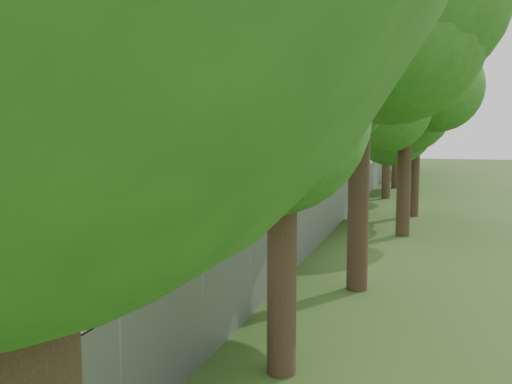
{
  "coord_description": "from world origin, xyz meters",
  "views": [
    {
      "loc": [
        8.79,
        -18.83,
        4.57
      ],
      "look_at": [
        0.5,
        8.0,
        1.4
      ],
      "focal_mm": 40.0,
      "sensor_mm": 36.0,
      "label": 1
    }
  ],
  "objects_px": {
    "streetlight": "(121,127)",
    "person_far": "(349,176)",
    "signpost": "(168,213)",
    "construction_barrel": "(355,186)",
    "concrete_block": "(243,259)",
    "painter_0": "(216,224)"
  },
  "relations": [
    {
      "from": "construction_barrel",
      "to": "person_far",
      "type": "xyz_separation_m",
      "value": [
        -0.86,
        3.12,
        0.43
      ]
    },
    {
      "from": "signpost",
      "to": "concrete_block",
      "type": "height_order",
      "value": "signpost"
    },
    {
      "from": "signpost",
      "to": "person_far",
      "type": "height_order",
      "value": "signpost"
    },
    {
      "from": "streetlight",
      "to": "concrete_block",
      "type": "distance_m",
      "value": 21.58
    },
    {
      "from": "signpost",
      "to": "concrete_block",
      "type": "distance_m",
      "value": 2.76
    },
    {
      "from": "concrete_block",
      "to": "painter_0",
      "type": "height_order",
      "value": "painter_0"
    },
    {
      "from": "signpost",
      "to": "painter_0",
      "type": "relative_size",
      "value": 1.99
    },
    {
      "from": "streetlight",
      "to": "painter_0",
      "type": "height_order",
      "value": "streetlight"
    },
    {
      "from": "concrete_block",
      "to": "construction_barrel",
      "type": "bearing_deg",
      "value": 88.89
    },
    {
      "from": "signpost",
      "to": "construction_barrel",
      "type": "bearing_deg",
      "value": 83.94
    },
    {
      "from": "signpost",
      "to": "painter_0",
      "type": "height_order",
      "value": "signpost"
    },
    {
      "from": "streetlight",
      "to": "person_far",
      "type": "relative_size",
      "value": 4.73
    },
    {
      "from": "painter_0",
      "to": "signpost",
      "type": "bearing_deg",
      "value": -175.22
    },
    {
      "from": "painter_0",
      "to": "concrete_block",
      "type": "bearing_deg",
      "value": -146.16
    },
    {
      "from": "signpost",
      "to": "painter_0",
      "type": "distance_m",
      "value": 4.82
    },
    {
      "from": "painter_0",
      "to": "person_far",
      "type": "bearing_deg",
      "value": -3.19
    },
    {
      "from": "streetlight",
      "to": "concrete_block",
      "type": "bearing_deg",
      "value": -49.79
    },
    {
      "from": "construction_barrel",
      "to": "concrete_block",
      "type": "distance_m",
      "value": 23.72
    },
    {
      "from": "streetlight",
      "to": "person_far",
      "type": "bearing_deg",
      "value": 38.83
    },
    {
      "from": "streetlight",
      "to": "painter_0",
      "type": "relative_size",
      "value": 5.13
    },
    {
      "from": "construction_barrel",
      "to": "concrete_block",
      "type": "height_order",
      "value": "construction_barrel"
    },
    {
      "from": "streetlight",
      "to": "construction_barrel",
      "type": "bearing_deg",
      "value": 28.14
    }
  ]
}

